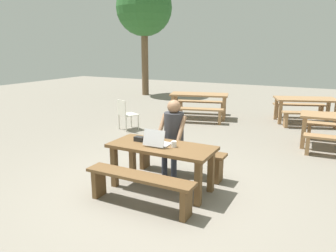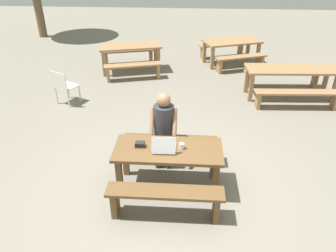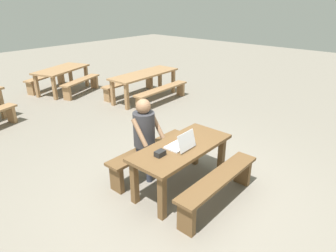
{
  "view_description": "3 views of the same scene",
  "coord_description": "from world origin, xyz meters",
  "px_view_note": "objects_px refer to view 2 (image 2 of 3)",
  "views": [
    {
      "loc": [
        2.25,
        -4.15,
        2.19
      ],
      "look_at": [
        -0.02,
        0.25,
        0.97
      ],
      "focal_mm": 34.33,
      "sensor_mm": 36.0,
      "label": 1
    },
    {
      "loc": [
        0.26,
        -4.07,
        3.5
      ],
      "look_at": [
        -0.02,
        0.25,
        0.97
      ],
      "focal_mm": 34.96,
      "sensor_mm": 36.0,
      "label": 2
    },
    {
      "loc": [
        -3.04,
        -2.4,
        2.71
      ],
      "look_at": [
        -0.02,
        0.25,
        0.97
      ],
      "focal_mm": 31.71,
      "sensor_mm": 36.0,
      "label": 3
    }
  ],
  "objects_px": {
    "laptop": "(164,146)",
    "small_pouch": "(140,144)",
    "picnic_table_distant": "(232,44)",
    "coffee_mug": "(182,146)",
    "person_seated": "(164,124)",
    "plastic_chair": "(64,86)",
    "picnic_table_rear": "(292,72)",
    "picnic_table_mid": "(130,50)",
    "picnic_table_front": "(168,155)"
  },
  "relations": [
    {
      "from": "plastic_chair",
      "to": "picnic_table_distant",
      "type": "distance_m",
      "value": 5.26
    },
    {
      "from": "plastic_chair",
      "to": "picnic_table_mid",
      "type": "height_order",
      "value": "plastic_chair"
    },
    {
      "from": "picnic_table_rear",
      "to": "picnic_table_front",
      "type": "bearing_deg",
      "value": -130.48
    },
    {
      "from": "picnic_table_front",
      "to": "coffee_mug",
      "type": "relative_size",
      "value": 18.22
    },
    {
      "from": "coffee_mug",
      "to": "plastic_chair",
      "type": "distance_m",
      "value": 4.0
    },
    {
      "from": "person_seated",
      "to": "picnic_table_rear",
      "type": "distance_m",
      "value": 4.11
    },
    {
      "from": "small_pouch",
      "to": "laptop",
      "type": "bearing_deg",
      "value": -11.21
    },
    {
      "from": "person_seated",
      "to": "picnic_table_mid",
      "type": "xyz_separation_m",
      "value": [
        -1.32,
        4.49,
        -0.14
      ]
    },
    {
      "from": "picnic_table_front",
      "to": "small_pouch",
      "type": "xyz_separation_m",
      "value": [
        -0.43,
        0.03,
        0.16
      ]
    },
    {
      "from": "coffee_mug",
      "to": "person_seated",
      "type": "height_order",
      "value": "person_seated"
    },
    {
      "from": "coffee_mug",
      "to": "person_seated",
      "type": "distance_m",
      "value": 0.69
    },
    {
      "from": "laptop",
      "to": "picnic_table_rear",
      "type": "xyz_separation_m",
      "value": [
        2.82,
        3.61,
        -0.14
      ]
    },
    {
      "from": "coffee_mug",
      "to": "picnic_table_mid",
      "type": "distance_m",
      "value": 5.36
    },
    {
      "from": "picnic_table_front",
      "to": "laptop",
      "type": "relative_size",
      "value": 4.62
    },
    {
      "from": "laptop",
      "to": "small_pouch",
      "type": "xyz_separation_m",
      "value": [
        -0.37,
        0.07,
        -0.03
      ]
    },
    {
      "from": "picnic_table_front",
      "to": "small_pouch",
      "type": "bearing_deg",
      "value": 175.53
    },
    {
      "from": "plastic_chair",
      "to": "picnic_table_distant",
      "type": "relative_size",
      "value": 0.43
    },
    {
      "from": "coffee_mug",
      "to": "picnic_table_distant",
      "type": "relative_size",
      "value": 0.05
    },
    {
      "from": "small_pouch",
      "to": "picnic_table_mid",
      "type": "xyz_separation_m",
      "value": [
        -1.0,
        5.08,
        -0.11
      ]
    },
    {
      "from": "picnic_table_distant",
      "to": "small_pouch",
      "type": "bearing_deg",
      "value": -128.5
    },
    {
      "from": "picnic_table_front",
      "to": "laptop",
      "type": "bearing_deg",
      "value": -146.53
    },
    {
      "from": "small_pouch",
      "to": "picnic_table_distant",
      "type": "bearing_deg",
      "value": 71.36
    },
    {
      "from": "small_pouch",
      "to": "person_seated",
      "type": "height_order",
      "value": "person_seated"
    },
    {
      "from": "picnic_table_front",
      "to": "plastic_chair",
      "type": "height_order",
      "value": "plastic_chair"
    },
    {
      "from": "plastic_chair",
      "to": "picnic_table_distant",
      "type": "height_order",
      "value": "plastic_chair"
    },
    {
      "from": "laptop",
      "to": "small_pouch",
      "type": "bearing_deg",
      "value": -11.92
    },
    {
      "from": "picnic_table_rear",
      "to": "picnic_table_distant",
      "type": "distance_m",
      "value": 2.69
    },
    {
      "from": "picnic_table_front",
      "to": "laptop",
      "type": "height_order",
      "value": "laptop"
    },
    {
      "from": "picnic_table_front",
      "to": "person_seated",
      "type": "xyz_separation_m",
      "value": [
        -0.12,
        0.63,
        0.19
      ]
    },
    {
      "from": "coffee_mug",
      "to": "picnic_table_distant",
      "type": "distance_m",
      "value": 6.13
    },
    {
      "from": "laptop",
      "to": "plastic_chair",
      "type": "xyz_separation_m",
      "value": [
        -2.56,
        2.87,
        -0.34
      ]
    },
    {
      "from": "picnic_table_front",
      "to": "coffee_mug",
      "type": "xyz_separation_m",
      "value": [
        0.2,
        0.02,
        0.17
      ]
    },
    {
      "from": "picnic_table_front",
      "to": "picnic_table_distant",
      "type": "xyz_separation_m",
      "value": [
        1.58,
        5.99,
        0.02
      ]
    },
    {
      "from": "coffee_mug",
      "to": "plastic_chair",
      "type": "relative_size",
      "value": 0.11
    },
    {
      "from": "coffee_mug",
      "to": "small_pouch",
      "type": "bearing_deg",
      "value": 178.5
    },
    {
      "from": "laptop",
      "to": "small_pouch",
      "type": "distance_m",
      "value": 0.38
    },
    {
      "from": "small_pouch",
      "to": "picnic_table_distant",
      "type": "xyz_separation_m",
      "value": [
        2.01,
        5.96,
        -0.14
      ]
    },
    {
      "from": "picnic_table_front",
      "to": "picnic_table_rear",
      "type": "relative_size",
      "value": 0.74
    },
    {
      "from": "picnic_table_rear",
      "to": "picnic_table_distant",
      "type": "relative_size",
      "value": 1.16
    },
    {
      "from": "plastic_chair",
      "to": "picnic_table_distant",
      "type": "bearing_deg",
      "value": -117.57
    },
    {
      "from": "laptop",
      "to": "plastic_chair",
      "type": "height_order",
      "value": "laptop"
    },
    {
      "from": "small_pouch",
      "to": "plastic_chair",
      "type": "distance_m",
      "value": 3.57
    },
    {
      "from": "person_seated",
      "to": "small_pouch",
      "type": "bearing_deg",
      "value": -117.74
    },
    {
      "from": "coffee_mug",
      "to": "picnic_table_front",
      "type": "bearing_deg",
      "value": -175.17
    },
    {
      "from": "picnic_table_distant",
      "to": "coffee_mug",
      "type": "bearing_deg",
      "value": -122.84
    },
    {
      "from": "small_pouch",
      "to": "picnic_table_rear",
      "type": "distance_m",
      "value": 4.76
    },
    {
      "from": "person_seated",
      "to": "plastic_chair",
      "type": "bearing_deg",
      "value": 138.72
    },
    {
      "from": "picnic_table_front",
      "to": "picnic_table_mid",
      "type": "bearing_deg",
      "value": 105.66
    },
    {
      "from": "picnic_table_rear",
      "to": "plastic_chair",
      "type": "bearing_deg",
      "value": -174.97
    },
    {
      "from": "coffee_mug",
      "to": "picnic_table_rear",
      "type": "height_order",
      "value": "coffee_mug"
    }
  ]
}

